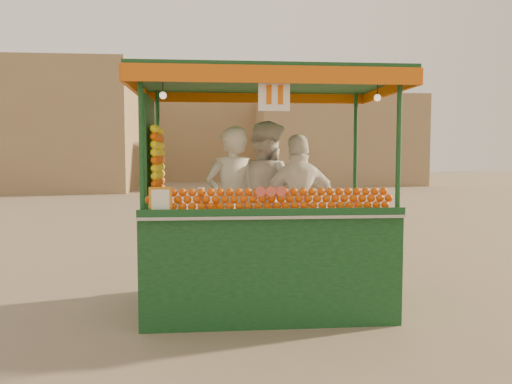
{
  "coord_description": "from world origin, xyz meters",
  "views": [
    {
      "loc": [
        -0.31,
        -5.36,
        1.7
      ],
      "look_at": [
        0.18,
        0.16,
        1.29
      ],
      "focal_mm": 35.45,
      "sensor_mm": 36.0,
      "label": 1
    }
  ],
  "objects": [
    {
      "name": "vendor_middle",
      "position": [
        0.34,
        0.58,
        1.19
      ],
      "size": [
        1.07,
        1.1,
        1.79
      ],
      "rotation": [
        0.0,
        0.0,
        2.22
      ],
      "color": "silver",
      "rests_on": "ground"
    },
    {
      "name": "building_center",
      "position": [
        -2.0,
        30.0,
        3.5
      ],
      "size": [
        14.0,
        7.0,
        7.0
      ],
      "primitive_type": "cube",
      "color": "#937C53",
      "rests_on": "ground"
    },
    {
      "name": "vendor_right",
      "position": [
        0.68,
        0.22,
        1.11
      ],
      "size": [
        1.0,
        0.53,
        1.63
      ],
      "rotation": [
        0.0,
        0.0,
        3.29
      ],
      "color": "white",
      "rests_on": "ground"
    },
    {
      "name": "building_right",
      "position": [
        7.0,
        24.0,
        2.5
      ],
      "size": [
        9.0,
        6.0,
        5.0
      ],
      "primitive_type": "cube",
      "color": "#937C53",
      "rests_on": "ground"
    },
    {
      "name": "juice_cart",
      "position": [
        0.21,
        0.06,
        0.84
      ],
      "size": [
        2.81,
        1.82,
        2.56
      ],
      "color": "#0E3613",
      "rests_on": "ground"
    },
    {
      "name": "ground",
      "position": [
        0.0,
        0.0,
        0.0
      ],
      "size": [
        90.0,
        90.0,
        0.0
      ],
      "primitive_type": "plane",
      "color": "#736252",
      "rests_on": "ground"
    },
    {
      "name": "vendor_left",
      "position": [
        -0.08,
        0.37,
        1.16
      ],
      "size": [
        0.72,
        0.59,
        1.72
      ],
      "rotation": [
        0.0,
        0.0,
        3.46
      ],
      "color": "silver",
      "rests_on": "ground"
    },
    {
      "name": "building_left",
      "position": [
        -9.0,
        20.0,
        3.0
      ],
      "size": [
        10.0,
        6.0,
        6.0
      ],
      "primitive_type": "cube",
      "color": "#937C53",
      "rests_on": "ground"
    }
  ]
}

